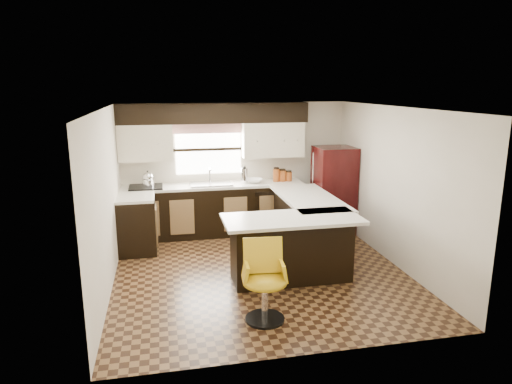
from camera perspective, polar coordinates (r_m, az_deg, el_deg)
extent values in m
plane|color=#49301A|center=(6.89, 0.48, -9.92)|extent=(4.40, 4.40, 0.00)
plane|color=silver|center=(6.34, 0.53, 10.46)|extent=(4.40, 4.40, 0.00)
plane|color=beige|center=(8.63, -2.61, 3.16)|extent=(4.40, 0.00, 4.40)
plane|color=beige|center=(4.47, 6.56, -6.55)|extent=(4.40, 0.00, 4.40)
plane|color=beige|center=(6.41, -18.17, -1.03)|extent=(0.00, 4.40, 4.40)
plane|color=beige|center=(7.24, 16.97, 0.64)|extent=(0.00, 4.40, 4.40)
cube|color=black|center=(8.44, -5.25, -2.33)|extent=(3.30, 0.60, 0.90)
cube|color=black|center=(7.78, -14.63, -4.07)|extent=(0.60, 0.70, 0.90)
cube|color=silver|center=(8.33, -5.32, 0.80)|extent=(3.30, 0.60, 0.04)
cube|color=silver|center=(7.66, -14.83, -0.69)|extent=(0.60, 0.70, 0.04)
cube|color=black|center=(8.28, -5.26, 9.81)|extent=(3.40, 0.35, 0.36)
cube|color=beige|center=(8.27, -13.66, 6.01)|extent=(0.94, 0.35, 0.64)
cube|color=beige|center=(8.52, 2.09, 6.57)|extent=(1.14, 0.35, 0.64)
cube|color=white|center=(8.49, -5.96, 5.33)|extent=(1.20, 0.02, 0.90)
cube|color=#D19B93|center=(8.40, -6.00, 7.92)|extent=(1.30, 0.06, 0.18)
cube|color=#B2B2B7|center=(8.30, -5.65, 1.01)|extent=(0.75, 0.45, 0.03)
cube|color=black|center=(8.35, 1.82, -2.61)|extent=(0.58, 0.03, 0.78)
cube|color=black|center=(8.26, -13.60, 0.62)|extent=(0.58, 0.50, 0.02)
cube|color=black|center=(7.52, 6.20, -4.31)|extent=(0.60, 1.95, 0.90)
cube|color=black|center=(6.49, 4.42, -7.15)|extent=(1.65, 0.60, 0.90)
cube|color=silver|center=(7.41, 6.66, -0.80)|extent=(0.84, 1.95, 0.04)
cube|color=silver|center=(6.25, 4.55, -3.39)|extent=(1.89, 0.84, 0.04)
cube|color=black|center=(8.55, 9.67, 0.20)|extent=(0.69, 0.66, 1.61)
cylinder|color=silver|center=(8.38, -1.48, 2.06)|extent=(0.13, 0.13, 0.28)
imported|color=white|center=(8.43, -0.20, 1.42)|extent=(0.37, 0.37, 0.07)
cylinder|color=#914418|center=(8.53, 2.55, 2.11)|extent=(0.12, 0.12, 0.24)
cylinder|color=#914418|center=(8.56, 3.33, 2.03)|extent=(0.14, 0.14, 0.20)
cylinder|color=#914418|center=(8.60, 4.10, 1.95)|extent=(0.13, 0.13, 0.17)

